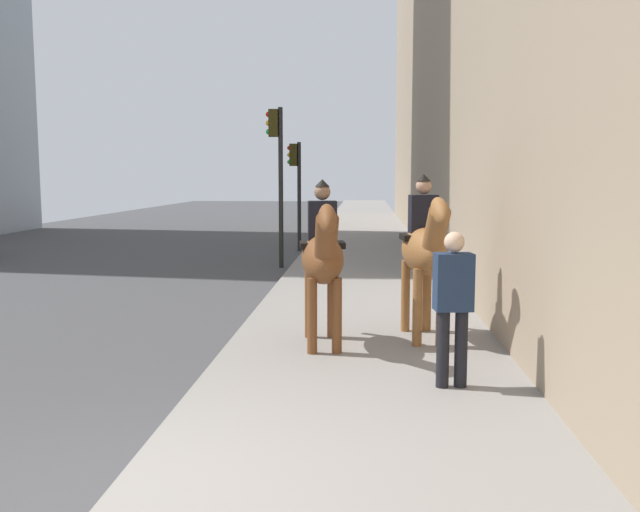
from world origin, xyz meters
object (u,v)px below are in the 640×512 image
(traffic_light_far_curb, at_px, (296,178))
(traffic_light_near_curb, at_px, (277,162))
(mounted_horse_far, at_px, (424,248))
(mounted_horse_near, at_px, (323,256))
(pedestrian_greeting, at_px, (453,299))

(traffic_light_far_curb, bearing_deg, traffic_light_near_curb, 178.76)
(mounted_horse_far, relative_size, traffic_light_far_curb, 0.67)
(mounted_horse_near, bearing_deg, mounted_horse_far, 102.39)
(traffic_light_near_curb, height_order, traffic_light_far_curb, traffic_light_near_curb)
(pedestrian_greeting, bearing_deg, mounted_horse_near, 34.80)
(pedestrian_greeting, height_order, traffic_light_far_curb, traffic_light_far_curb)
(mounted_horse_far, relative_size, traffic_light_near_curb, 0.56)
(mounted_horse_near, relative_size, pedestrian_greeting, 1.32)
(traffic_light_near_curb, bearing_deg, mounted_horse_far, -159.48)
(mounted_horse_near, xyz_separation_m, traffic_light_near_curb, (8.75, 1.71, 1.42))
(mounted_horse_far, bearing_deg, pedestrian_greeting, -3.59)
(mounted_horse_far, height_order, traffic_light_far_curb, traffic_light_far_curb)
(mounted_horse_near, relative_size, traffic_light_far_curb, 0.65)
(pedestrian_greeting, xyz_separation_m, traffic_light_near_curb, (10.46, 3.22, 1.67))
(traffic_light_near_curb, bearing_deg, pedestrian_greeting, -162.90)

